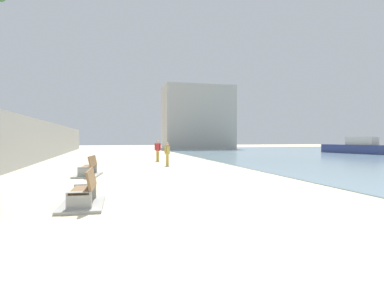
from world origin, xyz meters
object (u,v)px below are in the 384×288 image
(person_standing, at_px, (167,152))
(person_walking, at_px, (158,149))
(bench_near, at_px, (84,197))
(bench_far, at_px, (88,171))
(boat_mid_bay, at_px, (355,147))

(person_standing, bearing_deg, person_walking, 90.12)
(bench_near, relative_size, person_walking, 1.28)
(bench_near, distance_m, person_standing, 12.67)
(bench_near, xyz_separation_m, bench_far, (-0.33, 7.10, 0.00))
(boat_mid_bay, bearing_deg, bench_far, -151.79)
(bench_near, bearing_deg, person_standing, 69.80)
(bench_near, distance_m, bench_far, 7.10)
(bench_far, height_order, person_walking, person_walking)
(person_walking, bearing_deg, person_standing, -89.88)
(person_walking, height_order, person_standing, person_walking)
(boat_mid_bay, bearing_deg, bench_near, -141.72)
(bench_near, height_order, person_walking, person_walking)
(bench_far, bearing_deg, bench_near, -87.37)
(person_walking, bearing_deg, boat_mid_bay, 14.90)
(bench_near, relative_size, person_standing, 1.38)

